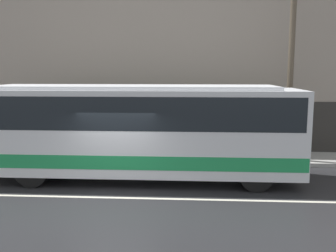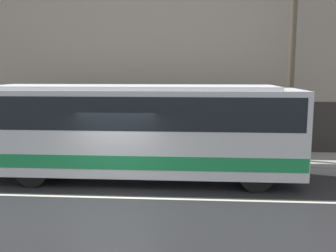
# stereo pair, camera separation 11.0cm
# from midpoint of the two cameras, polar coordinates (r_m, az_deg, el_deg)

# --- Properties ---
(ground_plane) EXTENTS (60.00, 60.00, 0.00)m
(ground_plane) POSITION_cam_midpoint_polar(r_m,az_deg,el_deg) (11.62, -8.25, -10.75)
(ground_plane) COLOR #262628
(sidewalk) EXTENTS (60.00, 2.21, 0.16)m
(sidewalk) POSITION_cam_midpoint_polar(r_m,az_deg,el_deg) (16.43, -4.48, -4.65)
(sidewalk) COLOR #A09E99
(sidewalk) RESTS_ON ground_plane
(building_facade) EXTENTS (60.00, 0.35, 9.69)m
(building_facade) POSITION_cam_midpoint_polar(r_m,az_deg,el_deg) (17.25, -4.04, 11.34)
(building_facade) COLOR gray
(building_facade) RESTS_ON ground_plane
(lane_stripe) EXTENTS (54.00, 0.14, 0.01)m
(lane_stripe) POSITION_cam_midpoint_polar(r_m,az_deg,el_deg) (11.62, -8.25, -10.73)
(lane_stripe) COLOR beige
(lane_stripe) RESTS_ON ground_plane
(transit_bus) EXTENTS (11.29, 2.62, 3.30)m
(transit_bus) POSITION_cam_midpoint_polar(r_m,az_deg,el_deg) (13.04, -4.87, -0.15)
(transit_bus) COLOR silver
(transit_bus) RESTS_ON ground_plane
(utility_pole_near) EXTENTS (0.24, 0.24, 8.32)m
(utility_pole_near) POSITION_cam_midpoint_polar(r_m,az_deg,el_deg) (15.90, 18.57, 9.90)
(utility_pole_near) COLOR brown
(utility_pole_near) RESTS_ON sidewalk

